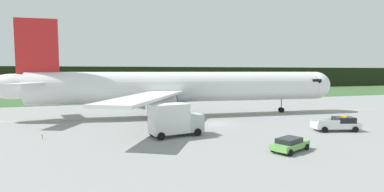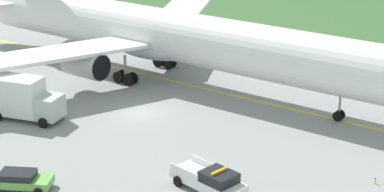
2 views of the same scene
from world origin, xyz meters
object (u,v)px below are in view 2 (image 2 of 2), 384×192
(catering_truck, at_px, (25,98))
(ops_pickup_truck, at_px, (210,180))
(airliner, at_px, (166,35))
(staff_car, at_px, (20,180))

(catering_truck, bearing_deg, ops_pickup_truck, -9.79)
(airliner, bearing_deg, staff_car, -81.78)
(catering_truck, height_order, staff_car, catering_truck)
(airliner, xyz_separation_m, catering_truck, (-5.03, -15.29, -2.84))
(catering_truck, relative_size, staff_car, 1.40)
(ops_pickup_truck, distance_m, catering_truck, 20.72)
(airliner, height_order, staff_car, airliner)
(airliner, height_order, ops_pickup_truck, airliner)
(ops_pickup_truck, height_order, catering_truck, catering_truck)
(staff_car, bearing_deg, ops_pickup_truck, 27.95)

